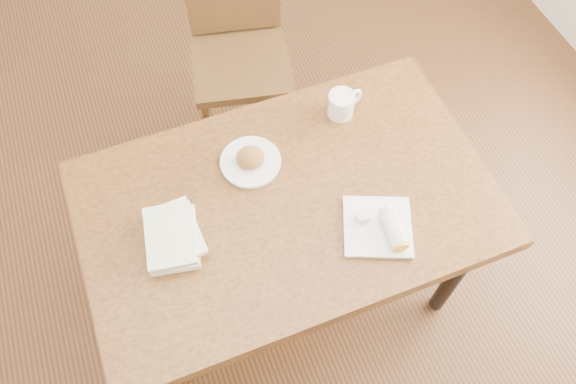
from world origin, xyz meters
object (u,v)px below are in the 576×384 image
object	(u,v)px
chair_far	(238,37)
book_stack	(173,236)
plate_scone	(250,160)
table	(288,212)
coffee_mug	(342,104)
plate_burrito	(382,227)

from	to	relation	value
chair_far	book_stack	distance (m)	1.10
plate_scone	book_stack	bearing A→B (deg)	-150.10
table	coffee_mug	bearing A→B (deg)	40.90
table	book_stack	bearing A→B (deg)	-179.12
book_stack	coffee_mug	bearing A→B (deg)	21.52
plate_burrito	book_stack	world-z (taller)	plate_burrito
chair_far	coffee_mug	size ratio (longest dim) A/B	7.10
plate_scone	plate_burrito	distance (m)	0.48
chair_far	plate_scone	world-z (taller)	chair_far
table	chair_far	distance (m)	0.96
coffee_mug	book_stack	world-z (taller)	coffee_mug
plate_scone	plate_burrito	bearing A→B (deg)	-51.98
coffee_mug	book_stack	bearing A→B (deg)	-158.48
chair_far	plate_burrito	xyz separation A→B (m)	(0.10, -1.14, 0.22)
chair_far	plate_scone	xyz separation A→B (m)	(-0.20, -0.77, 0.22)
chair_far	book_stack	bearing A→B (deg)	-118.25
book_stack	table	bearing A→B (deg)	0.88
plate_scone	plate_burrito	xyz separation A→B (m)	(0.30, -0.38, 0.00)
plate_burrito	book_stack	distance (m)	0.64
coffee_mug	plate_burrito	bearing A→B (deg)	-98.71
chair_far	plate_burrito	distance (m)	1.17
table	coffee_mug	size ratio (longest dim) A/B	9.78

